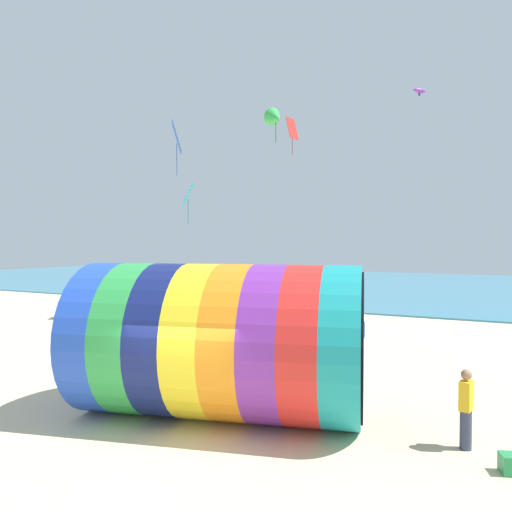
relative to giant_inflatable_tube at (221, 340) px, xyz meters
name	(u,v)px	position (x,y,z in m)	size (l,w,h in m)	color
ground_plane	(184,441)	(0.04, -1.68, -1.89)	(120.00, 120.00, 0.00)	beige
sea	(428,287)	(0.04, 38.68, -1.84)	(120.00, 40.00, 0.10)	teal
giant_inflatable_tube	(221,340)	(0.00, 0.00, 0.00)	(7.53, 5.28, 3.77)	blue
kite_handler	(466,409)	(5.55, 0.56, -1.03)	(0.28, 0.40, 1.67)	#383D56
kite_green_delta	(276,118)	(-1.91, 7.60, 7.33)	(1.16, 1.13, 1.43)	green
kite_red_diamond	(292,129)	(-3.88, 14.20, 8.42)	(0.46, 0.86, 1.99)	red
kite_blue_diamond	(177,138)	(-9.78, 12.03, 8.07)	(1.10, 1.26, 2.88)	blue
kite_cyan_diamond	(188,195)	(-5.63, 6.94, 4.36)	(0.76, 0.83, 1.65)	#2DB2C6
kite_purple_parafoil	(419,91)	(2.91, 11.99, 8.94)	(0.61, 0.66, 0.34)	purple
bystander_near_water	(359,337)	(1.56, 7.31, -1.05)	(0.36, 0.42, 1.64)	#726651
bystander_mid_beach	(179,306)	(-9.55, 11.85, -1.09)	(0.40, 0.29, 1.57)	#726651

